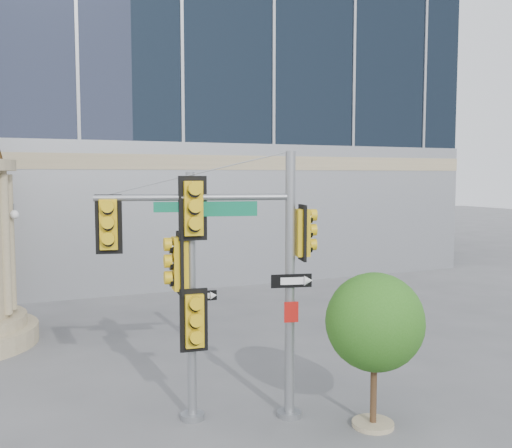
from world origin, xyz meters
name	(u,v)px	position (x,y,z in m)	size (l,w,h in m)	color
main_signal_pole	(242,256)	(-0.49, 1.50, 3.18)	(3.91, 1.25, 5.13)	slate
secondary_signal_pole	(190,277)	(-1.42, 1.82, 2.78)	(0.82, 0.66, 4.74)	slate
street_tree	(376,326)	(1.68, 0.29, 1.91)	(1.86, 1.82, 2.90)	#9A8C68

